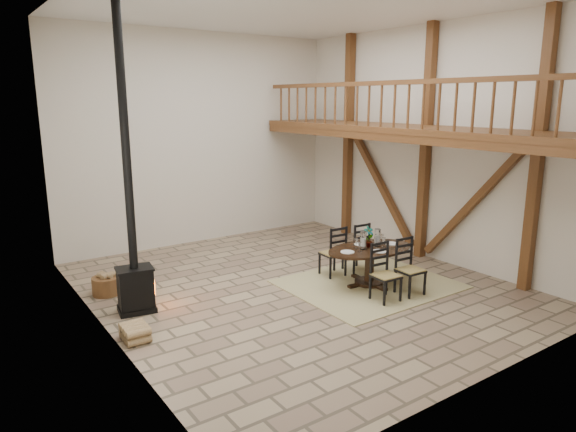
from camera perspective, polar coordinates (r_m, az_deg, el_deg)
ground at (r=9.75m, az=1.11°, el=-7.83°), size 8.00×8.00×0.00m
room_shell at (r=9.88m, az=6.87°, el=10.28°), size 7.02×8.02×5.01m
rug at (r=9.96m, az=8.96°, el=-7.48°), size 3.00×2.50×0.02m
dining_table at (r=9.82m, az=9.04°, el=-5.23°), size 1.83×2.02×1.13m
wood_stove at (r=8.66m, az=-16.88°, el=-3.08°), size 0.65×0.54×5.00m
log_basket at (r=9.88m, az=-19.54°, el=-7.21°), size 0.50×0.50×0.41m
log_stack at (r=7.99m, az=-16.62°, el=-12.32°), size 0.36×0.49×0.24m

